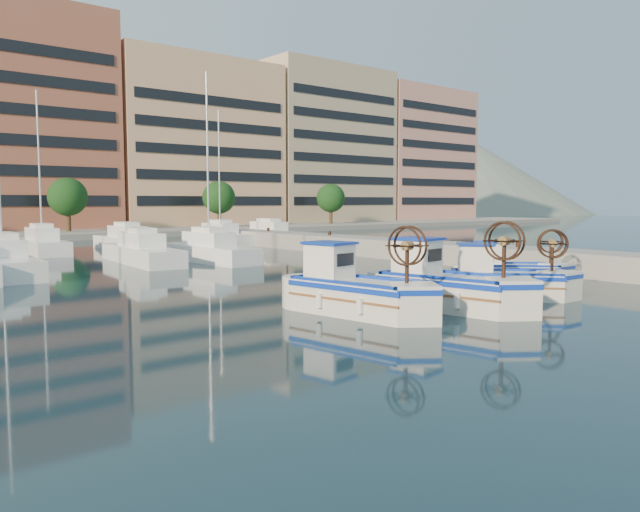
{
  "coord_description": "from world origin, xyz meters",
  "views": [
    {
      "loc": [
        -17.09,
        -13.41,
        3.7
      ],
      "look_at": [
        -1.08,
        6.03,
        1.5
      ],
      "focal_mm": 35.0,
      "sensor_mm": 36.0,
      "label": 1
    }
  ],
  "objects_px": {
    "fishing_boat_a": "(355,289)",
    "fishing_boat_b": "(445,284)",
    "fishing_boat_d": "(510,270)",
    "fishing_boat_c": "(502,280)"
  },
  "relations": [
    {
      "from": "fishing_boat_a",
      "to": "fishing_boat_b",
      "type": "distance_m",
      "value": 3.33
    },
    {
      "from": "fishing_boat_a",
      "to": "fishing_boat_d",
      "type": "relative_size",
      "value": 1.28
    },
    {
      "from": "fishing_boat_b",
      "to": "fishing_boat_c",
      "type": "bearing_deg",
      "value": -8.11
    },
    {
      "from": "fishing_boat_b",
      "to": "fishing_boat_d",
      "type": "bearing_deg",
      "value": 6.52
    },
    {
      "from": "fishing_boat_b",
      "to": "fishing_boat_d",
      "type": "height_order",
      "value": "fishing_boat_b"
    },
    {
      "from": "fishing_boat_b",
      "to": "fishing_boat_c",
      "type": "height_order",
      "value": "fishing_boat_b"
    },
    {
      "from": "fishing_boat_c",
      "to": "fishing_boat_d",
      "type": "xyz_separation_m",
      "value": [
        3.44,
        1.9,
        -0.05
      ]
    },
    {
      "from": "fishing_boat_a",
      "to": "fishing_boat_b",
      "type": "xyz_separation_m",
      "value": [
        3.09,
        -1.25,
        0.03
      ]
    },
    {
      "from": "fishing_boat_b",
      "to": "fishing_boat_c",
      "type": "xyz_separation_m",
      "value": [
        3.45,
        0.09,
        -0.11
      ]
    },
    {
      "from": "fishing_boat_a",
      "to": "fishing_boat_c",
      "type": "distance_m",
      "value": 6.65
    }
  ]
}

